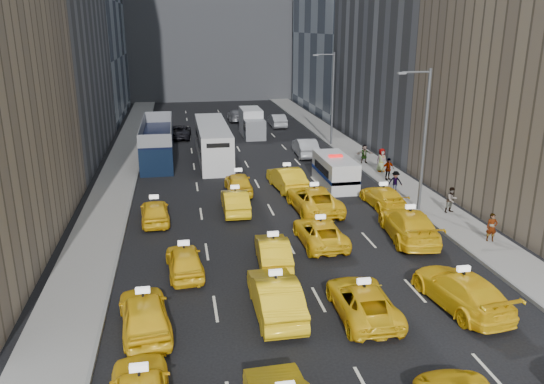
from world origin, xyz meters
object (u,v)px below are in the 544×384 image
at_px(box_truck, 252,123).
at_px(pedestrian_0, 492,227).
at_px(double_decker, 158,141).
at_px(nypd_van, 335,172).
at_px(city_bus, 213,142).

bearing_deg(box_truck, pedestrian_0, -81.48).
height_order(double_decker, pedestrian_0, double_decker).
height_order(nypd_van, box_truck, box_truck).
xyz_separation_m(box_truck, pedestrian_0, (8.66, -31.86, -0.44)).
distance_m(box_truck, pedestrian_0, 33.02).
distance_m(nypd_van, pedestrian_0, 13.20).
relative_size(box_truck, pedestrian_0, 4.03).
bearing_deg(pedestrian_0, city_bus, 136.87).
bearing_deg(city_bus, box_truck, 57.16).
xyz_separation_m(nypd_van, pedestrian_0, (5.24, -12.11, -0.13)).
bearing_deg(city_bus, double_decker, 163.84).
relative_size(double_decker, box_truck, 1.82).
relative_size(nypd_van, box_truck, 0.87).
distance_m(city_bus, pedestrian_0, 25.69).
xyz_separation_m(double_decker, city_bus, (4.81, -0.79, -0.10)).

